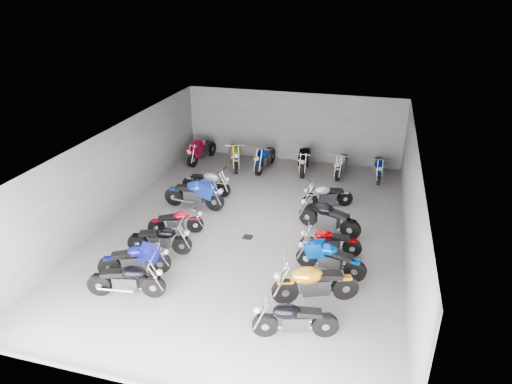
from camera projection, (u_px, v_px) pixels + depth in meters
ground at (252, 230)px, 15.59m from camera, size 14.00×14.00×0.00m
wall_back at (293, 127)px, 21.03m from camera, size 10.00×0.10×3.20m
wall_left at (116, 172)px, 16.10m from camera, size 0.10×14.00×3.20m
wall_right at (411, 205)px, 13.72m from camera, size 0.10×14.00×3.20m
ceiling at (251, 140)px, 14.22m from camera, size 10.00×14.00×0.04m
drain_grate at (248, 237)px, 15.15m from camera, size 0.32×0.32×0.01m
motorcycle_left_a at (127, 280)px, 12.14m from camera, size 2.11×0.61×0.93m
motorcycle_left_b at (135, 260)px, 13.05m from camera, size 1.97×0.90×0.91m
motorcycle_left_c at (160, 239)px, 14.09m from camera, size 2.03×0.52×0.90m
motorcycle_left_d at (176, 222)px, 15.20m from camera, size 1.76×0.84×0.82m
motorcycle_left_e at (195, 194)px, 16.88m from camera, size 2.34×0.46×1.03m
motorcycle_left_f at (207, 182)px, 18.00m from camera, size 2.07×0.47×0.91m
motorcycle_right_a at (294, 319)px, 10.76m from camera, size 2.03×0.68×0.91m
motorcycle_right_b at (314, 283)px, 11.93m from camera, size 2.23×1.00×1.03m
motorcycle_right_c at (330, 258)px, 13.09m from camera, size 2.09×0.61×0.93m
motorcycle_right_d at (329, 242)px, 13.99m from camera, size 1.92×0.47×0.85m
motorcycle_right_e at (328, 217)px, 15.27m from camera, size 2.19×0.91×1.00m
motorcycle_right_f at (327, 195)px, 16.99m from camera, size 1.83×0.88×0.85m
motorcycle_back_a at (202, 150)px, 21.20m from camera, size 0.63×2.32×1.02m
motorcycle_back_b at (235, 155)px, 20.61m from camera, size 0.99×2.30×1.06m
motorcycle_back_c at (265, 158)px, 20.35m from camera, size 0.51×2.30×1.01m
motorcycle_back_d at (305, 159)px, 20.17m from camera, size 0.49×2.37×1.04m
motorcycle_back_e at (341, 164)px, 19.76m from camera, size 0.46×2.12×0.93m
motorcycle_back_f at (378, 167)px, 19.43m from camera, size 0.45×2.06×0.91m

